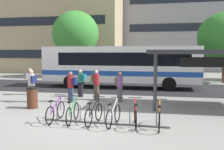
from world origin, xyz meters
TOP-DOWN VIEW (x-y plane):
  - ground at (0.00, 0.00)m, footprint 200.00×200.00m
  - bus_lane_asphalt at (0.00, 10.09)m, footprint 80.00×7.20m
  - city_bus at (-0.34, 10.09)m, footprint 12.04×2.66m
  - bike_rack at (0.92, -0.38)m, footprint 4.90×0.26m
  - parked_bicycle_purple_0 at (-1.08, -0.34)m, footprint 0.52×1.72m
  - parked_bicycle_green_1 at (-0.35, -0.37)m, footprint 0.52×1.72m
  - parked_bicycle_black_2 at (0.52, -0.41)m, footprint 0.52×1.72m
  - parked_bicycle_silver_3 at (1.29, -0.47)m, footprint 0.52×1.72m
  - parked_bicycle_red_4 at (2.11, -0.40)m, footprint 0.52×1.71m
  - parked_bicycle_orange_5 at (2.99, -0.50)m, footprint 0.52×1.72m
  - transit_shelter at (5.72, 3.65)m, footprint 6.97×3.59m
  - commuter_navy_pack_0 at (-1.91, 3.61)m, footprint 0.55×0.38m
  - commuter_navy_pack_1 at (-4.03, 3.17)m, footprint 0.60×0.55m
  - commuter_grey_pack_2 at (-5.43, 5.43)m, footprint 0.52×0.61m
  - commuter_teal_pack_3 at (-1.92, 5.34)m, footprint 0.58×0.42m
  - commuter_olive_pack_4 at (0.67, 4.28)m, footprint 0.56×0.60m
  - commuter_olive_pack_5 at (-0.75, 4.57)m, footprint 0.60×0.51m
  - trash_bin at (-3.21, 1.69)m, footprint 0.55×0.55m
  - street_tree_1 at (-6.74, 17.94)m, footprint 5.15×5.15m
  - building_left_wing at (-13.21, 28.48)m, footprint 20.39×13.57m
  - building_right_wing at (8.05, 33.71)m, footprint 23.06×10.80m

SIDE VIEW (x-z plane):
  - ground at x=0.00m, z-range 0.00..0.00m
  - bus_lane_asphalt at x=0.00m, z-range 0.00..0.01m
  - bike_rack at x=0.92m, z-range -0.26..0.44m
  - parked_bicycle_purple_0 at x=-1.08m, z-range -0.11..0.88m
  - parked_bicycle_green_1 at x=-0.35m, z-range -0.11..0.88m
  - parked_bicycle_black_2 at x=0.52m, z-range -0.11..0.88m
  - parked_bicycle_silver_3 at x=1.29m, z-range -0.11..0.88m
  - parked_bicycle_red_4 at x=2.11m, z-range -0.11..0.88m
  - parked_bicycle_orange_5 at x=2.99m, z-range -0.11..0.88m
  - trash_bin at x=-3.21m, z-range 0.00..1.03m
  - commuter_olive_pack_4 at x=0.67m, z-range 0.12..1.78m
  - commuter_navy_pack_0 at x=-1.91m, z-range 0.12..1.81m
  - commuter_teal_pack_3 at x=-1.92m, z-range 0.13..1.83m
  - commuter_olive_pack_5 at x=-0.75m, z-range 0.13..1.85m
  - commuter_grey_pack_2 at x=-5.43m, z-range 0.14..1.86m
  - commuter_navy_pack_1 at x=-4.03m, z-range 0.14..1.93m
  - city_bus at x=-0.34m, z-range 0.18..3.38m
  - transit_shelter at x=5.72m, z-range 1.26..4.11m
  - street_tree_1 at x=-6.74m, z-range 1.17..8.55m
  - building_right_wing at x=8.05m, z-range 0.00..19.74m
  - building_left_wing at x=-13.21m, z-range 0.00..21.33m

